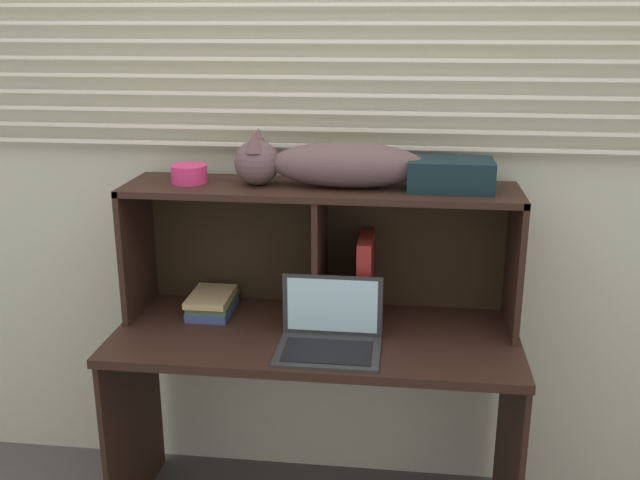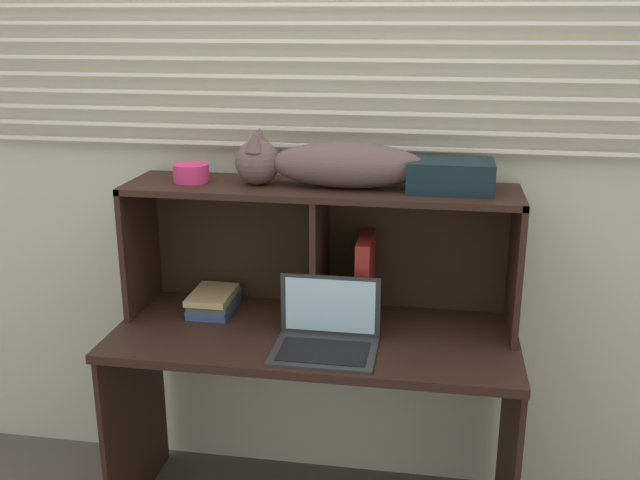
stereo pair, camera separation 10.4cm
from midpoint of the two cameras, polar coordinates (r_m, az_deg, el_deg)
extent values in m
cube|color=beige|center=(2.62, 1.91, 6.13)|extent=(4.40, 0.04, 2.50)
cube|color=silver|center=(2.55, 1.77, 7.39)|extent=(2.70, 0.02, 0.01)
cube|color=silver|center=(2.55, 1.79, 8.70)|extent=(2.70, 0.02, 0.01)
cube|color=silver|center=(2.54, 1.80, 10.02)|extent=(2.70, 0.02, 0.01)
cube|color=silver|center=(2.53, 1.81, 11.35)|extent=(2.70, 0.02, 0.01)
cube|color=silver|center=(2.53, 1.83, 12.68)|extent=(2.70, 0.02, 0.01)
cube|color=silver|center=(2.52, 1.84, 14.02)|extent=(2.70, 0.02, 0.01)
cube|color=silver|center=(2.52, 1.85, 15.36)|extent=(2.70, 0.02, 0.01)
cube|color=silver|center=(2.52, 1.86, 16.70)|extent=(2.70, 0.02, 0.01)
cube|color=silver|center=(2.52, 1.88, 18.04)|extent=(2.70, 0.02, 0.01)
cube|color=black|center=(2.46, 0.74, -7.59)|extent=(1.36, 0.59, 0.03)
cube|color=black|center=(2.80, -13.30, -13.26)|extent=(0.02, 0.53, 0.70)
cube|color=black|center=(2.64, 15.79, -15.58)|extent=(0.02, 0.53, 0.70)
cube|color=black|center=(2.42, 1.24, 3.98)|extent=(1.33, 0.32, 0.02)
cube|color=black|center=(2.65, -12.88, -0.35)|extent=(0.02, 0.32, 0.48)
cube|color=black|center=(2.48, 16.30, -1.85)|extent=(0.02, 0.32, 0.48)
cube|color=black|center=(2.49, 1.15, -1.35)|extent=(0.02, 0.30, 0.45)
cube|color=black|center=(2.63, 1.69, -0.06)|extent=(1.33, 0.01, 0.48)
ellipsoid|color=brown|center=(2.39, 3.40, 5.90)|extent=(0.52, 0.18, 0.15)
sphere|color=brown|center=(2.44, -3.71, 6.14)|extent=(0.15, 0.15, 0.15)
cone|color=brown|center=(2.40, -3.95, 7.74)|extent=(0.07, 0.07, 0.07)
cone|color=brown|center=(2.47, -3.54, 8.03)|extent=(0.07, 0.07, 0.07)
cylinder|color=brown|center=(2.39, 11.54, 4.49)|extent=(0.24, 0.06, 0.06)
cube|color=#2C2C2C|center=(2.31, 1.64, -8.78)|extent=(0.33, 0.25, 0.01)
cube|color=#2C2C2C|center=(2.38, 2.07, -5.18)|extent=(0.33, 0.01, 0.21)
cube|color=#B2E0EA|center=(2.37, 2.06, -5.21)|extent=(0.30, 0.00, 0.18)
cube|color=black|center=(2.30, 1.60, -8.76)|extent=(0.28, 0.17, 0.00)
cube|color=maroon|center=(2.50, 4.77, -3.13)|extent=(0.05, 0.22, 0.31)
cube|color=#35487D|center=(2.65, -7.20, -5.39)|extent=(0.14, 0.22, 0.01)
cube|color=#3B4C7A|center=(2.64, -7.25, -5.06)|extent=(0.14, 0.22, 0.02)
cube|color=#486240|center=(2.64, -7.18, -4.67)|extent=(0.14, 0.22, 0.02)
cube|color=tan|center=(2.63, -7.36, -4.31)|extent=(0.14, 0.22, 0.02)
cylinder|color=#D7306B|center=(2.52, -8.94, 5.24)|extent=(0.12, 0.12, 0.06)
cube|color=black|center=(2.39, 11.45, 4.96)|extent=(0.28, 0.17, 0.10)
camera|label=1|loc=(0.05, -88.79, 0.37)|focal=40.65mm
camera|label=2|loc=(0.05, 91.21, -0.37)|focal=40.65mm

